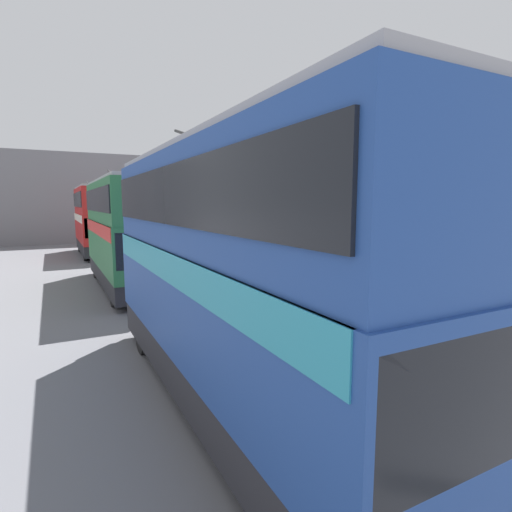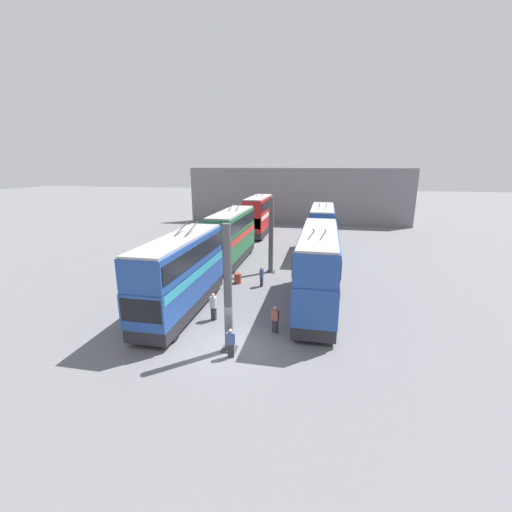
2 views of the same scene
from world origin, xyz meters
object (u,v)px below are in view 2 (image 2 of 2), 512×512
Objects in this scene: bus_right_far at (258,214)px; person_aisle_foreground at (231,342)px; bus_left_near at (318,265)px; bus_right_mid at (232,234)px; bus_left_far at (322,227)px; person_by_left_row at (275,319)px; person_aisle_midway at (262,276)px; bus_right_near at (181,270)px; person_by_right_row at (213,306)px; oil_drum at (238,278)px.

bus_right_far is 5.85× the size of person_aisle_foreground.
bus_left_near is 13.00m from bus_right_mid.
person_by_left_row is at bearing 173.28° from bus_left_far.
person_aisle_midway is at bearing 54.21° from bus_left_near.
person_aisle_foreground is (-22.13, 4.06, -2.11)m from bus_left_far.
bus_left_near reaches higher than bus_right_mid.
bus_right_near is 12.40m from bus_right_mid.
bus_right_near is (-2.71, 8.66, -0.11)m from bus_left_near.
oil_drum is at bearing -162.57° from person_by_right_row.
bus_right_near is at bearing -122.62° from person_aisle_midway.
person_aisle_midway is (-20.15, -4.23, -2.11)m from bus_right_far.
bus_right_mid is (9.70, 8.66, -0.12)m from bus_left_near.
person_aisle_foreground is 1.88× the size of oil_drum.
bus_left_far is 1.02× the size of bus_right_far.
bus_right_far is 20.70m from person_aisle_midway.
oil_drum is (0.37, 2.09, -0.47)m from person_aisle_midway.
bus_right_far reaches higher than bus_right_near.
bus_left_near reaches higher than bus_right_far.
oil_drum is at bearing 172.80° from person_aisle_midway.
oil_drum is at bearing -173.83° from bus_right_far.
person_by_left_row is 8.95m from oil_drum.
person_aisle_midway is (6.61, -1.84, -0.06)m from person_by_right_row.
bus_left_near is 14.76m from bus_left_far.
person_aisle_foreground is at bearing -84.98° from person_aisle_midway.
bus_right_mid reaches higher than person_by_left_row.
bus_left_far is 5.56× the size of person_aisle_midway.
bus_right_near is at bearing 107.36° from bus_left_near.
bus_right_near is at bearing -86.83° from person_by_left_row.
bus_right_near is 6.55× the size of person_aisle_foreground.
bus_right_far is at bearing -159.50° from person_by_right_row.
bus_left_near is at bearing -138.26° from bus_right_mid.
bus_right_far reaches higher than person_aisle_midway.
bus_left_far is at bearing 0.00° from bus_left_near.
person_by_left_row is 1.05× the size of person_aisle_foreground.
bus_left_far reaches higher than person_by_left_row.
bus_right_mid is at bearing 41.74° from bus_left_near.
person_by_right_row is (-13.12, -2.39, -1.95)m from bus_right_mid.
oil_drum is at bearing 149.79° from bus_left_far.
oil_drum is (-11.19, 6.52, -2.51)m from bus_left_far.
bus_right_far is at bearing 0.00° from bus_right_mid.
person_by_right_row is at bearing 118.61° from bus_left_near.
bus_right_near is 7.53m from person_aisle_midway.
bus_left_far is 22.59m from person_aisle_foreground.
bus_right_near is 12.32× the size of oil_drum.
person_by_left_row is 7.79m from person_aisle_midway.
person_by_right_row is (3.95, 2.21, 0.13)m from person_aisle_foreground.
person_by_right_row is at bearing -106.67° from bus_right_near.
person_aisle_midway reaches higher than person_by_left_row.
oil_drum is at bearing -134.48° from person_by_left_row.
person_by_right_row reaches higher than person_aisle_foreground.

